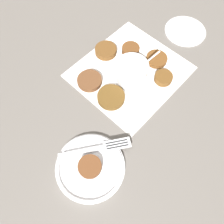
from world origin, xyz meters
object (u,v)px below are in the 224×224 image
(fritter_on_plate, at_px, (90,166))
(serving_plate, at_px, (90,167))
(fork, at_px, (103,147))
(extra_saucer, at_px, (185,31))
(sauce_bowl, at_px, (132,72))

(fritter_on_plate, bearing_deg, serving_plate, 42.54)
(fork, bearing_deg, fritter_on_plate, -172.44)
(fritter_on_plate, height_order, extra_saucer, fritter_on_plate)
(serving_plate, relative_size, extra_saucer, 1.24)
(serving_plate, xyz_separation_m, fritter_on_plate, (-0.00, -0.00, 0.02))
(fritter_on_plate, bearing_deg, fork, 7.56)
(serving_plate, distance_m, fritter_on_plate, 0.02)
(sauce_bowl, height_order, fork, sauce_bowl)
(fritter_on_plate, xyz_separation_m, extra_saucer, (0.58, 0.06, -0.02))
(fork, bearing_deg, extra_saucer, 5.95)
(fork, bearing_deg, sauce_bowl, 19.50)
(extra_saucer, bearing_deg, fritter_on_plate, -173.88)
(serving_plate, bearing_deg, fritter_on_plate, -137.46)
(sauce_bowl, relative_size, extra_saucer, 0.75)
(extra_saucer, bearing_deg, fork, -174.05)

